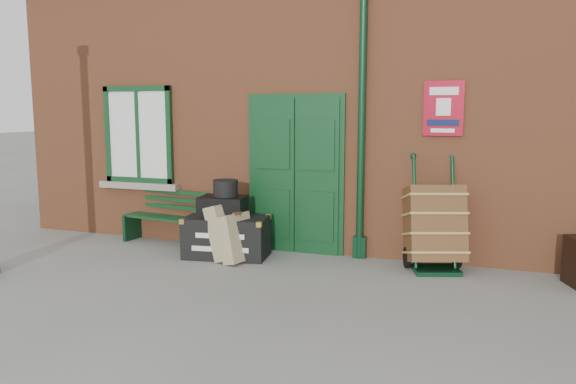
% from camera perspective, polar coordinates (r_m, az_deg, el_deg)
% --- Properties ---
extents(ground, '(80.00, 80.00, 0.00)m').
position_cam_1_polar(ground, '(6.75, -0.91, -9.17)').
color(ground, gray).
rests_on(ground, ground).
extents(station_building, '(10.30, 4.30, 4.36)m').
position_cam_1_polar(station_building, '(9.79, 6.38, 9.04)').
color(station_building, '#9F5733').
rests_on(station_building, ground).
extents(bench, '(1.40, 0.59, 0.84)m').
position_cam_1_polar(bench, '(8.81, -12.14, -2.38)').
color(bench, '#0F3A1A').
rests_on(bench, ground).
extents(houdini_trunk, '(1.22, 0.79, 0.57)m').
position_cam_1_polar(houdini_trunk, '(7.87, -6.25, -4.55)').
color(houdini_trunk, black).
rests_on(houdini_trunk, ground).
extents(strongbox, '(0.69, 0.54, 0.28)m').
position_cam_1_polar(strongbox, '(7.81, -6.63, -1.48)').
color(strongbox, black).
rests_on(strongbox, houdini_trunk).
extents(hatbox, '(0.39, 0.39, 0.23)m').
position_cam_1_polar(hatbox, '(7.79, -6.37, 0.39)').
color(hatbox, black).
rests_on(hatbox, strongbox).
extents(suitcase_back, '(0.53, 0.62, 0.78)m').
position_cam_1_polar(suitcase_back, '(7.73, -6.17, -3.98)').
color(suitcase_back, tan).
rests_on(suitcase_back, ground).
extents(suitcase_front, '(0.43, 0.55, 0.67)m').
position_cam_1_polar(suitcase_front, '(7.58, -5.27, -4.65)').
color(suitcase_front, tan).
rests_on(suitcase_front, ground).
extents(porter_trolley, '(0.91, 0.94, 1.45)m').
position_cam_1_polar(porter_trolley, '(7.42, 14.64, -3.38)').
color(porter_trolley, black).
rests_on(porter_trolley, ground).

